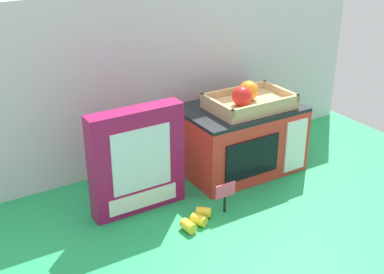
{
  "coord_description": "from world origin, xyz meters",
  "views": [
    {
      "loc": [
        -0.85,
        -1.26,
        0.86
      ],
      "look_at": [
        -0.07,
        0.02,
        0.18
      ],
      "focal_mm": 47.41,
      "sensor_mm": 36.0,
      "label": 1
    }
  ],
  "objects_px": {
    "toy_microwave": "(239,138)",
    "food_groups_crate": "(248,101)",
    "price_sign": "(225,193)",
    "cookie_set_box": "(137,161)",
    "loose_toy_banana": "(197,219)"
  },
  "relations": [
    {
      "from": "price_sign",
      "to": "loose_toy_banana",
      "type": "bearing_deg",
      "value": -174.59
    },
    {
      "from": "cookie_set_box",
      "to": "price_sign",
      "type": "height_order",
      "value": "cookie_set_box"
    },
    {
      "from": "cookie_set_box",
      "to": "food_groups_crate",
      "type": "bearing_deg",
      "value": 4.14
    },
    {
      "from": "food_groups_crate",
      "to": "price_sign",
      "type": "bearing_deg",
      "value": -139.18
    },
    {
      "from": "food_groups_crate",
      "to": "cookie_set_box",
      "type": "relative_size",
      "value": 0.84
    },
    {
      "from": "food_groups_crate",
      "to": "toy_microwave",
      "type": "bearing_deg",
      "value": 118.33
    },
    {
      "from": "loose_toy_banana",
      "to": "cookie_set_box",
      "type": "bearing_deg",
      "value": 122.11
    },
    {
      "from": "toy_microwave",
      "to": "loose_toy_banana",
      "type": "xyz_separation_m",
      "value": [
        -0.32,
        -0.23,
        -0.1
      ]
    },
    {
      "from": "food_groups_crate",
      "to": "loose_toy_banana",
      "type": "relative_size",
      "value": 2.28
    },
    {
      "from": "food_groups_crate",
      "to": "price_sign",
      "type": "distance_m",
      "value": 0.35
    },
    {
      "from": "loose_toy_banana",
      "to": "toy_microwave",
      "type": "bearing_deg",
      "value": 35.68
    },
    {
      "from": "food_groups_crate",
      "to": "cookie_set_box",
      "type": "bearing_deg",
      "value": -175.86
    },
    {
      "from": "price_sign",
      "to": "food_groups_crate",
      "type": "bearing_deg",
      "value": 40.82
    },
    {
      "from": "food_groups_crate",
      "to": "loose_toy_banana",
      "type": "height_order",
      "value": "food_groups_crate"
    },
    {
      "from": "toy_microwave",
      "to": "food_groups_crate",
      "type": "xyz_separation_m",
      "value": [
        0.01,
        -0.03,
        0.15
      ]
    }
  ]
}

